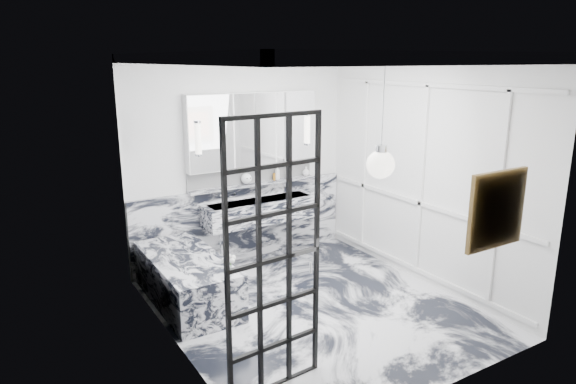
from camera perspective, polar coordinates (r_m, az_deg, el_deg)
floor at (r=6.00m, az=2.94°, el=-12.67°), size 3.60×3.60×0.00m
ceiling at (r=5.34m, az=3.34°, el=15.13°), size 3.60×3.60×0.00m
wall_back at (r=7.02m, az=-5.22°, el=3.47°), size 3.60×0.00×3.60m
wall_front at (r=4.21m, az=17.16°, el=-4.74°), size 3.60×0.00×3.60m
wall_left at (r=4.81m, az=-12.80°, el=-2.04°), size 0.00×3.60×3.60m
wall_right at (r=6.52m, az=14.80°, el=2.18°), size 0.00×3.60×3.60m
marble_clad_back at (r=7.22m, az=-4.97°, el=-3.39°), size 3.18×0.05×1.05m
marble_clad_left at (r=4.83m, az=-12.59°, el=-2.70°), size 0.02×3.56×2.68m
panel_molding at (r=6.53m, az=14.62°, el=1.31°), size 0.03×3.40×2.30m
soap_bottle_a at (r=7.23m, az=-1.20°, el=2.15°), size 0.08×0.08×0.20m
soap_bottle_b at (r=7.33m, az=0.10°, el=2.15°), size 0.09×0.09×0.16m
soap_bottle_c at (r=7.48m, az=2.01°, el=2.32°), size 0.13×0.13×0.13m
face_pot at (r=7.01m, az=-4.65°, el=1.49°), size 0.15×0.15×0.15m
amber_bottle at (r=7.21m, az=-1.54°, el=1.71°), size 0.04×0.04×0.10m
flower_vase at (r=5.42m, az=-6.56°, el=-8.73°), size 0.08×0.08×0.12m
crittall_door at (r=4.20m, az=-1.52°, el=-7.52°), size 0.88×0.11×2.33m
artwork at (r=4.69m, az=22.20°, el=-1.83°), size 0.58×0.06×0.58m
pendant_light at (r=4.47m, az=10.25°, el=3.02°), size 0.24×0.24×0.24m
trough_sink at (r=7.04m, az=-3.12°, el=-2.08°), size 1.60×0.45×0.30m
ledge at (r=7.09m, az=-3.79°, el=0.88°), size 1.90×0.14×0.04m
subway_tile at (r=7.12m, az=-4.04°, el=2.03°), size 1.90×0.03×0.23m
mirror_cabinet at (r=6.96m, az=-3.91°, el=6.90°), size 1.90×0.16×1.00m
sconce_left at (r=6.54m, az=-9.92°, el=5.87°), size 0.07×0.07×0.40m
sconce_right at (r=7.30m, az=2.20°, el=6.96°), size 0.07×0.07×0.40m
bathtub at (r=6.12m, az=-11.16°, el=-9.51°), size 0.75×1.65×0.55m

